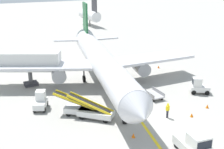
{
  "coord_description": "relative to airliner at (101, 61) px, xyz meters",
  "views": [
    {
      "loc": [
        -18.54,
        -22.12,
        14.58
      ],
      "look_at": [
        -1.79,
        9.4,
        2.5
      ],
      "focal_mm": 47.14,
      "sensor_mm": 36.0,
      "label": 1
    }
  ],
  "objects": [
    {
      "name": "belt_loader_forward_hold",
      "position": [
        -5.21,
        -9.1,
        -2.64
      ],
      "size": [
        4.42,
        4.42,
        2.59
      ],
      "color": "silver",
      "rests_on": "ground"
    },
    {
      "name": "ground_plane",
      "position": [
        1.66,
        -12.93,
        -3.42
      ],
      "size": [
        300.0,
        300.0,
        0.0
      ],
      "primitive_type": "plane",
      "color": "#9E9B93"
    },
    {
      "name": "safety_cone_wingtip_right",
      "position": [
        -3.62,
        -14.41,
        -3.2
      ],
      "size": [
        0.36,
        0.36,
        0.44
      ],
      "primitive_type": "cone",
      "color": "orange",
      "rests_on": "ground"
    },
    {
      "name": "baggage_tug_near_wing",
      "position": [
        9.71,
        -8.96,
        -2.49
      ],
      "size": [
        2.72,
        2.39,
        2.1
      ],
      "color": "silver",
      "rests_on": "ground"
    },
    {
      "name": "ground_crew_marshaller",
      "position": [
        1.77,
        -12.63,
        -2.51
      ],
      "size": [
        0.36,
        0.24,
        1.7
      ],
      "color": "#26262D",
      "rests_on": "ground"
    },
    {
      "name": "safety_cone_tail_area",
      "position": [
        4.23,
        -13.74,
        -3.2
      ],
      "size": [
        0.36,
        0.36,
        0.44
      ],
      "primitive_type": "cone",
      "color": "orange",
      "rests_on": "ground"
    },
    {
      "name": "airliner",
      "position": [
        0.0,
        0.0,
        0.0
      ],
      "size": [
        27.9,
        34.89,
        10.1
      ],
      "color": "silver",
      "rests_on": "ground"
    },
    {
      "name": "distant_aircraft_mid_left",
      "position": [
        19.32,
        47.43,
        -0.2
      ],
      "size": [
        3.0,
        10.1,
        8.8
      ],
      "color": "silver",
      "rests_on": "ground"
    },
    {
      "name": "safety_cone_nose_right",
      "position": [
        11.71,
        2.32,
        -3.2
      ],
      "size": [
        0.36,
        0.36,
        0.44
      ],
      "primitive_type": "cone",
      "color": "orange",
      "rests_on": "ground"
    },
    {
      "name": "belt_loader_aft_hold",
      "position": [
        -6.16,
        -7.59,
        -2.64
      ],
      "size": [
        4.7,
        4.07,
        2.59
      ],
      "color": "silver",
      "rests_on": "ground"
    },
    {
      "name": "safety_cone_wingtip_left",
      "position": [
        -9.34,
        -2.17,
        -3.2
      ],
      "size": [
        0.36,
        0.36,
        0.44
      ],
      "primitive_type": "cone",
      "color": "orange",
      "rests_on": "ground"
    },
    {
      "name": "taxi_line_yellow",
      "position": [
        -0.14,
        -7.93,
        -3.41
      ],
      "size": [
        20.17,
        77.57,
        0.01
      ],
      "primitive_type": "cube",
      "rotation": [
        0.0,
        0.0,
        -0.25
      ],
      "color": "yellow",
      "rests_on": "ground"
    },
    {
      "name": "baggage_cart_loaded",
      "position": [
        3.62,
        -7.45,
        -2.95
      ],
      "size": [
        1.72,
        3.8,
        0.94
      ],
      "color": "#A5A5A8",
      "rests_on": "ground"
    },
    {
      "name": "safety_cone_nose_left",
      "position": [
        7.38,
        -12.88,
        -3.2
      ],
      "size": [
        0.36,
        0.36,
        0.44
      ],
      "primitive_type": "cone",
      "color": "orange",
      "rests_on": "ground"
    },
    {
      "name": "jet_bridge",
      "position": [
        -11.66,
        5.54,
        0.12
      ],
      "size": [
        12.56,
        8.2,
        4.85
      ],
      "color": "silver",
      "rests_on": "ground"
    },
    {
      "name": "baggage_tug_by_cargo_door",
      "position": [
        -9.63,
        -3.97,
        -2.49
      ],
      "size": [
        2.23,
        2.73,
        2.1
      ],
      "color": "silver",
      "rests_on": "ground"
    },
    {
      "name": "pushback_tug",
      "position": [
        -0.57,
        -19.27,
        -2.42
      ],
      "size": [
        2.37,
        3.82,
        2.2
      ],
      "color": "silver",
      "rests_on": "ground"
    }
  ]
}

